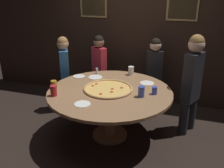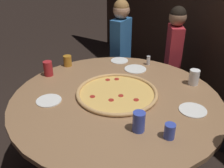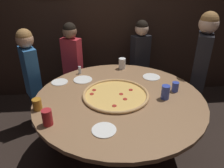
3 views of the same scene
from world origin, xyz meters
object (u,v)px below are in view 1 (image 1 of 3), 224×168
diner_centre_back (65,69)px  drink_cup_by_shaker (141,92)px  drink_cup_near_right (54,84)px  drink_cup_centre_back (131,71)px  diner_side_left (192,79)px  white_plate_beside_cup (147,83)px  white_plate_left_side (82,104)px  diner_far_left (99,66)px  condiment_shaker (97,71)px  diner_far_right (154,70)px  giant_pizza (108,89)px  white_plate_right_side (95,77)px  drink_cup_near_left (54,91)px  dining_table (110,98)px  drink_cup_front_edge (155,90)px  white_plate_near_front (79,76)px

diner_centre_back → drink_cup_by_shaker: bearing=-144.4°
drink_cup_near_right → drink_cup_centre_back: bearing=44.6°
drink_cup_centre_back → diner_centre_back: 1.16m
diner_side_left → white_plate_beside_cup: bearing=-57.7°
white_plate_left_side → diner_far_left: 1.62m
condiment_shaker → diner_side_left: size_ratio=0.06×
diner_side_left → diner_far_right: diner_side_left is taller
drink_cup_centre_back → diner_side_left: (0.96, -0.22, 0.04)m
giant_pizza → white_plate_left_side: giant_pizza is taller
white_plate_right_side → condiment_shaker: size_ratio=2.31×
condiment_shaker → diner_centre_back: diner_centre_back is taller
drink_cup_near_left → drink_cup_by_shaker: 1.16m
white_plate_right_side → white_plate_beside_cup: (0.84, 0.00, 0.00)m
giant_pizza → diner_far_left: bearing=117.2°
dining_table → drink_cup_front_edge: drink_cup_front_edge is taller
dining_table → drink_cup_near_left: 0.79m
drink_cup_front_edge → drink_cup_centre_back: bearing=126.8°
diner_centre_back → drink_cup_centre_back: bearing=-113.9°
drink_cup_near_left → drink_cup_near_right: drink_cup_near_left is taller
white_plate_left_side → white_plate_beside_cup: (0.63, 0.95, 0.00)m
drink_cup_near_right → diner_centre_back: (-0.24, 0.77, -0.04)m
white_plate_left_side → white_plate_near_front: size_ratio=1.08×
dining_table → diner_side_left: bearing=25.2°
giant_pizza → diner_centre_back: 1.15m
condiment_shaker → white_plate_near_front: bearing=-134.7°
giant_pizza → drink_cup_by_shaker: (0.50, -0.09, 0.06)m
drink_cup_near_left → white_plate_right_side: bearing=72.4°
diner_centre_back → drink_cup_near_left: bearing=170.4°
dining_table → diner_far_left: size_ratio=1.36×
drink_cup_near_left → diner_centre_back: (-0.38, 1.01, -0.06)m
white_plate_near_front → diner_far_right: size_ratio=0.15×
white_plate_right_side → condiment_shaker: 0.20m
dining_table → drink_cup_by_shaker: size_ratio=12.09×
drink_cup_by_shaker → white_plate_near_front: bearing=158.0°
drink_cup_front_edge → diner_centre_back: (-1.65, 0.53, -0.04)m
dining_table → white_plate_left_side: size_ratio=8.53×
dining_table → drink_cup_near_left: (-0.65, -0.40, 0.19)m
drink_cup_by_shaker → diner_far_right: 1.18m
drink_cup_by_shaker → diner_centre_back: diner_centre_back is taller
dining_table → drink_cup_near_left: drink_cup_near_left is taller
drink_cup_near_left → white_plate_near_front: (-0.01, 0.79, -0.07)m
drink_cup_near_right → white_plate_beside_cup: 1.37m
drink_cup_front_edge → drink_cup_near_right: bearing=-170.4°
diner_far_left → giant_pizza: bearing=145.3°
dining_table → diner_centre_back: 1.20m
drink_cup_front_edge → white_plate_near_front: drink_cup_front_edge is taller
drink_cup_by_shaker → white_plate_right_side: bearing=149.9°
dining_table → giant_pizza: (-0.04, 0.03, 0.13)m
drink_cup_by_shaker → diner_side_left: bearing=42.9°
white_plate_left_side → drink_cup_near_left: bearing=165.9°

